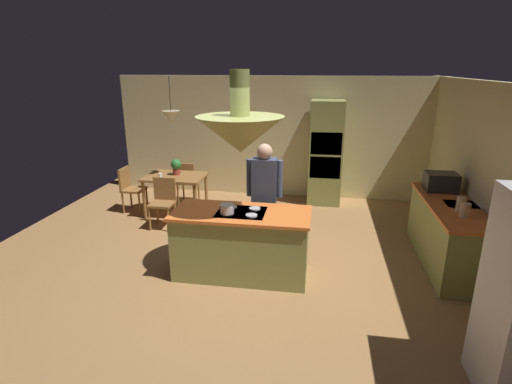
% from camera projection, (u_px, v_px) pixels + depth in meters
% --- Properties ---
extents(ground, '(8.16, 8.16, 0.00)m').
position_uv_depth(ground, '(245.00, 266.00, 5.71)').
color(ground, '#9E7042').
extents(wall_back, '(6.80, 0.10, 2.55)m').
position_uv_depth(wall_back, '(274.00, 137.00, 8.56)').
color(wall_back, beige).
rests_on(wall_back, ground).
extents(wall_right, '(0.10, 7.20, 2.55)m').
position_uv_depth(wall_right, '(494.00, 184.00, 5.19)').
color(wall_right, beige).
rests_on(wall_right, ground).
extents(kitchen_island, '(1.83, 0.83, 0.93)m').
position_uv_depth(kitchen_island, '(242.00, 243.00, 5.38)').
color(kitchen_island, '#8C934C').
rests_on(kitchen_island, ground).
extents(counter_run_right, '(0.73, 2.10, 0.91)m').
position_uv_depth(counter_run_right, '(447.00, 233.00, 5.69)').
color(counter_run_right, '#8C934C').
rests_on(counter_run_right, ground).
extents(oven_tower, '(0.66, 0.62, 2.10)m').
position_uv_depth(oven_tower, '(326.00, 153.00, 8.08)').
color(oven_tower, '#8C934C').
rests_on(oven_tower, ground).
extents(dining_table, '(1.11, 0.82, 0.76)m').
position_uv_depth(dining_table, '(175.00, 181.00, 7.56)').
color(dining_table, olive).
rests_on(dining_table, ground).
extents(person_at_island, '(0.53, 0.23, 1.69)m').
position_uv_depth(person_at_island, '(264.00, 192.00, 5.83)').
color(person_at_island, tan).
rests_on(person_at_island, ground).
extents(range_hood, '(1.10, 1.10, 1.00)m').
position_uv_depth(range_hood, '(240.00, 132.00, 4.92)').
color(range_hood, '#8C934C').
extents(pendant_light_over_table, '(0.32, 0.32, 0.82)m').
position_uv_depth(pendant_light_over_table, '(171.00, 117.00, 7.19)').
color(pendant_light_over_table, beige).
extents(chair_facing_island, '(0.40, 0.40, 0.87)m').
position_uv_depth(chair_facing_island, '(163.00, 199.00, 7.01)').
color(chair_facing_island, olive).
rests_on(chair_facing_island, ground).
extents(chair_by_back_wall, '(0.40, 0.40, 0.87)m').
position_uv_depth(chair_by_back_wall, '(187.00, 180.00, 8.20)').
color(chair_by_back_wall, olive).
rests_on(chair_by_back_wall, ground).
extents(chair_at_corner, '(0.40, 0.40, 0.87)m').
position_uv_depth(chair_at_corner, '(130.00, 186.00, 7.75)').
color(chair_at_corner, olive).
rests_on(chair_at_corner, ground).
extents(potted_plant_on_table, '(0.20, 0.20, 0.30)m').
position_uv_depth(potted_plant_on_table, '(176.00, 166.00, 7.54)').
color(potted_plant_on_table, '#99382D').
rests_on(potted_plant_on_table, dining_table).
extents(cup_on_table, '(0.07, 0.07, 0.09)m').
position_uv_depth(cup_on_table, '(160.00, 176.00, 7.35)').
color(cup_on_table, white).
rests_on(cup_on_table, dining_table).
extents(canister_flour, '(0.13, 0.13, 0.18)m').
position_uv_depth(canister_flour, '(465.00, 210.00, 5.05)').
color(canister_flour, '#E0B78C').
rests_on(canister_flour, counter_run_right).
extents(canister_sugar, '(0.11, 0.11, 0.21)m').
position_uv_depth(canister_sugar, '(461.00, 205.00, 5.21)').
color(canister_sugar, '#E0B78C').
rests_on(canister_sugar, counter_run_right).
extents(microwave_on_counter, '(0.46, 0.36, 0.28)m').
position_uv_depth(microwave_on_counter, '(441.00, 182.00, 6.10)').
color(microwave_on_counter, '#232326').
rests_on(microwave_on_counter, counter_run_right).
extents(cooking_pot_on_cooktop, '(0.18, 0.18, 0.12)m').
position_uv_depth(cooking_pot_on_cooktop, '(227.00, 209.00, 5.12)').
color(cooking_pot_on_cooktop, '#B2B2B7').
rests_on(cooking_pot_on_cooktop, kitchen_island).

